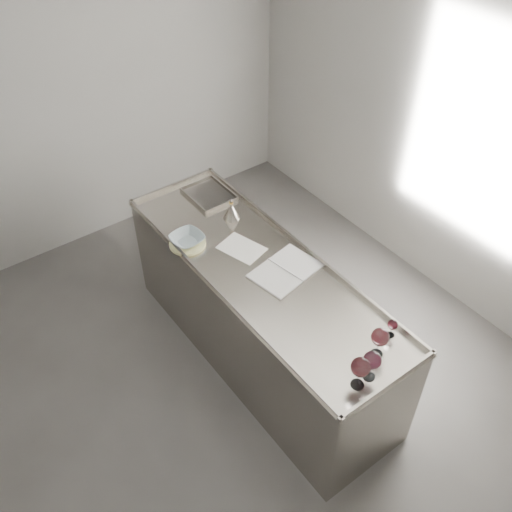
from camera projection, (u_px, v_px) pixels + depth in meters
room_shell at (222, 274)px, 3.18m from camera, size 4.54×5.04×2.84m
counter at (261, 314)px, 4.21m from camera, size 0.77×2.42×0.97m
wine_glass_left at (361, 368)px, 3.08m from camera, size 0.11×0.11×0.22m
wine_glass_middle at (372, 361)px, 3.13m from camera, size 0.10×0.10×0.20m
wine_glass_right at (380, 338)px, 3.25m from camera, size 0.11×0.11×0.21m
wine_glass_small at (393, 325)px, 3.39m from camera, size 0.06×0.06×0.13m
notebook at (285, 270)px, 3.87m from camera, size 0.50×0.39×0.02m
loose_paper_top at (242, 248)px, 4.04m from camera, size 0.30×0.36×0.00m
trivet at (188, 243)px, 4.07m from camera, size 0.35×0.35×0.02m
ceramic_bowl at (187, 239)px, 4.05m from camera, size 0.25×0.25×0.06m
wine_funnel at (231, 212)px, 4.27m from camera, size 0.13×0.13×0.18m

